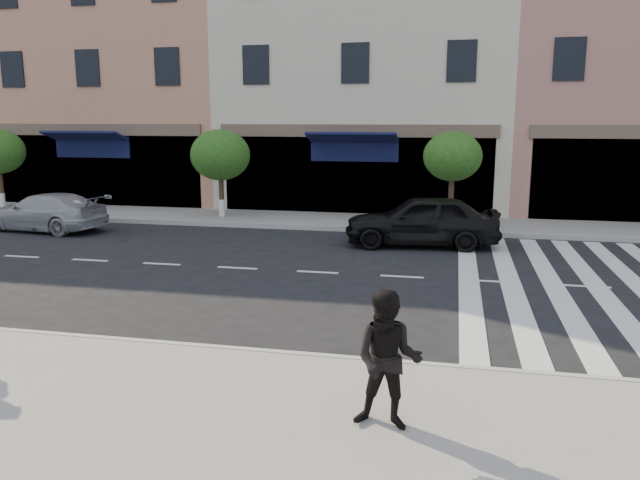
# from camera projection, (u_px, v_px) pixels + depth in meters

# --- Properties ---
(ground) EXTENTS (120.00, 120.00, 0.00)m
(ground) POSITION_uv_depth(u_px,v_px,m) (268.00, 326.00, 10.94)
(ground) COLOR black
(ground) RESTS_ON ground
(sidewalk_near) EXTENTS (60.00, 4.50, 0.15)m
(sidewalk_near) POSITION_uv_depth(u_px,v_px,m) (176.00, 422.00, 7.33)
(sidewalk_near) COLOR gray
(sidewalk_near) RESTS_ON ground
(sidewalk_far) EXTENTS (60.00, 3.00, 0.15)m
(sidewalk_far) POSITION_uv_depth(u_px,v_px,m) (361.00, 222.00, 21.48)
(sidewalk_far) COLOR gray
(sidewalk_far) RESTS_ON ground
(building_west_mid) EXTENTS (10.00, 9.00, 14.00)m
(building_west_mid) POSITION_uv_depth(u_px,v_px,m) (142.00, 42.00, 28.19)
(building_west_mid) COLOR tan
(building_west_mid) RESTS_ON ground
(building_centre) EXTENTS (11.00, 9.00, 11.00)m
(building_centre) POSITION_uv_depth(u_px,v_px,m) (372.00, 72.00, 26.30)
(building_centre) COLOR beige
(building_centre) RESTS_ON ground
(street_tree_wb) EXTENTS (2.10, 2.10, 3.06)m
(street_tree_wb) POSITION_uv_depth(u_px,v_px,m) (220.00, 155.00, 21.90)
(street_tree_wb) COLOR #473323
(street_tree_wb) RESTS_ON sidewalk_far
(street_tree_c) EXTENTS (1.90, 1.90, 3.04)m
(street_tree_c) POSITION_uv_depth(u_px,v_px,m) (453.00, 157.00, 20.23)
(street_tree_c) COLOR #473323
(street_tree_c) RESTS_ON sidewalk_far
(walker) EXTENTS (0.81, 0.65, 1.60)m
(walker) POSITION_uv_depth(u_px,v_px,m) (388.00, 360.00, 6.93)
(walker) COLOR black
(walker) RESTS_ON sidewalk_near
(car_far_left) EXTENTS (4.39, 2.25, 1.22)m
(car_far_left) POSITION_uv_depth(u_px,v_px,m) (45.00, 212.00, 20.16)
(car_far_left) COLOR #A3A4A9
(car_far_left) RESTS_ON ground
(car_far_mid) EXTENTS (4.47, 2.13, 1.47)m
(car_far_mid) POSITION_uv_depth(u_px,v_px,m) (422.00, 220.00, 17.71)
(car_far_mid) COLOR black
(car_far_mid) RESTS_ON ground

